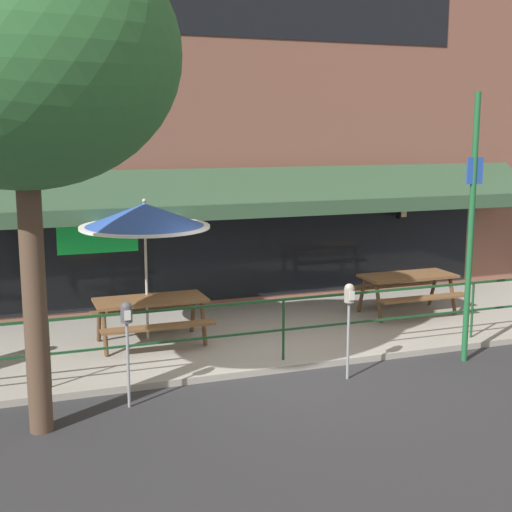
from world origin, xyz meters
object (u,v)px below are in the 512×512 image
at_px(picnic_table_centre, 408,283).
at_px(patio_umbrella_left, 145,217).
at_px(street_sign_pole, 471,227).
at_px(parking_meter_far, 349,302).
at_px(picnic_table_left, 151,308).
at_px(street_tree_curbside, 30,34).
at_px(parking_meter_near, 127,322).

xyz_separation_m(picnic_table_centre, patio_umbrella_left, (-5.00, 0.06, 1.47)).
bearing_deg(street_sign_pole, parking_meter_far, -177.31).
bearing_deg(picnic_table_centre, street_sign_pole, -101.47).
relative_size(picnic_table_left, patio_umbrella_left, 0.76).
xyz_separation_m(patio_umbrella_left, street_tree_curbside, (-1.82, -3.08, 2.43)).
relative_size(parking_meter_far, street_tree_curbside, 0.22).
relative_size(picnic_table_left, street_tree_curbside, 0.28).
relative_size(picnic_table_left, street_sign_pole, 0.44).
height_order(patio_umbrella_left, parking_meter_near, patio_umbrella_left).
distance_m(picnic_table_centre, patio_umbrella_left, 5.21).
height_order(picnic_table_centre, parking_meter_near, parking_meter_near).
bearing_deg(picnic_table_centre, street_tree_curbside, -156.14).
relative_size(picnic_table_centre, street_sign_pole, 0.44).
distance_m(picnic_table_left, patio_umbrella_left, 1.50).
relative_size(patio_umbrella_left, street_sign_pole, 0.57).
bearing_deg(picnic_table_left, parking_meter_far, -44.69).
bearing_deg(parking_meter_far, picnic_table_centre, 44.88).
xyz_separation_m(picnic_table_left, patio_umbrella_left, (-0.00, 0.29, 1.47)).
height_order(parking_meter_far, street_sign_pole, street_sign_pole).
distance_m(picnic_table_centre, street_tree_curbside, 8.42).
distance_m(patio_umbrella_left, street_tree_curbside, 4.32).
bearing_deg(parking_meter_near, parking_meter_far, -0.41).
height_order(picnic_table_left, parking_meter_far, parking_meter_far).
height_order(picnic_table_centre, street_tree_curbside, street_tree_curbside).
height_order(picnic_table_centre, patio_umbrella_left, patio_umbrella_left).
distance_m(patio_umbrella_left, parking_meter_far, 3.72).
bearing_deg(street_sign_pole, patio_umbrella_left, 150.32).
distance_m(patio_umbrella_left, parking_meter_near, 2.94).
relative_size(picnic_table_centre, parking_meter_far, 1.27).
height_order(parking_meter_near, parking_meter_far, same).
distance_m(picnic_table_centre, street_sign_pole, 2.92).
bearing_deg(parking_meter_near, picnic_table_centre, 23.97).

